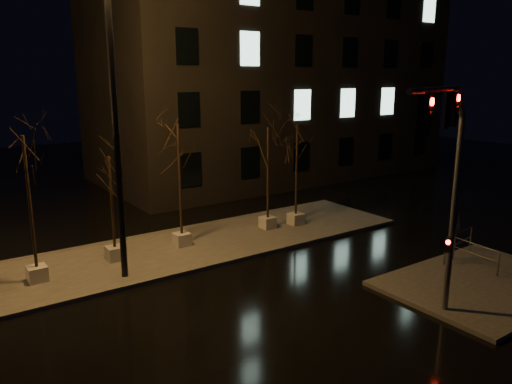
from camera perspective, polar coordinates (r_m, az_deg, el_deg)
ground at (r=16.84m, az=-0.11°, el=-12.59°), size 90.00×90.00×0.00m
median at (r=21.63m, az=-9.30°, el=-6.57°), size 22.00×5.00×0.15m
sidewalk_corner at (r=19.85m, az=24.50°, el=-9.48°), size 7.00×5.00×0.15m
building at (r=37.95m, az=1.73°, el=13.46°), size 25.00×12.00×15.00m
tree_1 at (r=18.66m, az=-24.79°, el=2.39°), size 1.80×1.80×5.36m
tree_2 at (r=19.96m, az=-16.32°, el=1.32°), size 1.80×1.80×4.28m
tree_3 at (r=20.96m, az=-8.82°, el=4.55°), size 1.80×1.80×5.38m
tree_4 at (r=23.26m, az=1.39°, el=4.77°), size 1.80×1.80×4.96m
tree_5 at (r=23.95m, az=4.71°, el=5.18°), size 1.80×1.80×5.07m
traffic_signal_mast at (r=14.78m, az=21.08°, el=2.03°), size 5.37×1.96×6.91m
streetlight_main at (r=17.77m, az=-15.99°, el=10.85°), size 2.84×1.02×11.44m
guard_rail_a at (r=21.73m, az=22.15°, el=-5.20°), size 2.39×0.44×1.04m
guard_rail_b at (r=20.84m, az=23.82°, el=-6.33°), size 0.26×2.00×0.95m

